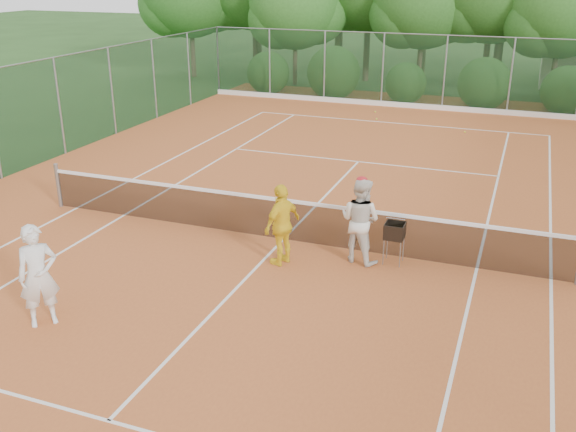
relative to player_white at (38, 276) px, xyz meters
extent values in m
plane|color=#224518|center=(2.48, 4.67, -0.90)|extent=(120.00, 120.00, 0.00)
cube|color=#BD5F2B|center=(2.48, 4.67, -0.89)|extent=(18.00, 36.00, 0.02)
cylinder|color=gray|center=(-3.45, 4.67, -0.33)|extent=(0.10, 0.10, 1.10)
cube|color=black|center=(2.48, 4.67, -0.42)|extent=(11.87, 0.03, 0.86)
cube|color=white|center=(2.48, 4.67, 0.05)|extent=(11.87, 0.04, 0.07)
imported|color=white|center=(0.00, 0.00, 0.00)|extent=(0.74, 0.76, 1.76)
imported|color=silver|center=(4.30, 4.24, 0.00)|extent=(1.01, 0.88, 1.76)
ellipsoid|color=red|center=(4.30, 4.24, 0.84)|extent=(0.22, 0.22, 0.14)
imported|color=yellow|center=(2.89, 3.58, -0.05)|extent=(0.71, 1.06, 1.67)
cylinder|color=gray|center=(4.80, 4.21, -0.61)|extent=(0.02, 0.02, 0.54)
cylinder|color=gray|center=(5.14, 4.54, -0.61)|extent=(0.02, 0.02, 0.54)
cube|color=black|center=(4.97, 4.38, -0.18)|extent=(0.37, 0.37, 0.31)
sphere|color=#BBD030|center=(1.67, 16.86, -0.85)|extent=(0.07, 0.07, 0.07)
sphere|color=#C9DC33|center=(1.32, 18.11, -0.85)|extent=(0.07, 0.07, 0.07)
sphere|color=yellow|center=(5.13, 15.93, -0.85)|extent=(0.07, 0.07, 0.07)
cube|color=white|center=(2.48, 16.55, -0.88)|extent=(11.03, 0.06, 0.01)
cube|color=white|center=(-3.00, 4.67, -0.88)|extent=(0.06, 23.77, 0.01)
cube|color=white|center=(7.97, 4.67, -0.88)|extent=(0.06, 23.77, 0.01)
cube|color=white|center=(-1.63, 4.67, -0.88)|extent=(0.06, 23.77, 0.01)
cube|color=white|center=(6.59, 4.67, -0.88)|extent=(0.06, 23.77, 0.01)
cube|color=white|center=(2.48, 11.07, -0.88)|extent=(8.23, 0.06, 0.01)
cube|color=white|center=(2.48, -1.73, -0.88)|extent=(8.23, 0.06, 0.01)
cube|color=white|center=(2.48, 4.67, -0.88)|extent=(0.06, 12.80, 0.01)
cube|color=#19381E|center=(2.48, 19.67, 0.62)|extent=(18.00, 0.02, 3.00)
cylinder|color=gray|center=(-6.52, 19.67, 0.62)|extent=(0.07, 0.07, 3.00)
cylinder|color=gray|center=(-6.52, 19.67, 0.62)|extent=(0.07, 0.07, 3.00)
cylinder|color=brown|center=(-10.02, 23.67, 0.98)|extent=(0.26, 0.26, 3.75)
cylinder|color=brown|center=(-7.02, 25.17, 1.30)|extent=(0.30, 0.30, 4.40)
cylinder|color=brown|center=(-4.02, 23.17, 0.70)|extent=(0.22, 0.22, 3.20)
sphere|color=#2B6120|center=(-4.02, 23.17, 3.07)|extent=(4.48, 4.48, 4.48)
cylinder|color=brown|center=(-1.02, 25.67, 1.35)|extent=(0.31, 0.31, 4.50)
cylinder|color=brown|center=(1.98, 24.17, 0.85)|extent=(0.24, 0.24, 3.50)
cylinder|color=brown|center=(4.98, 24.67, 1.15)|extent=(0.28, 0.28, 4.10)
cylinder|color=brown|center=(7.98, 23.47, 0.80)|extent=(0.23, 0.23, 3.40)
sphere|color=#2B6120|center=(7.98, 23.47, 3.32)|extent=(4.76, 4.76, 4.76)
camera|label=1|loc=(7.13, -7.33, 4.73)|focal=40.00mm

